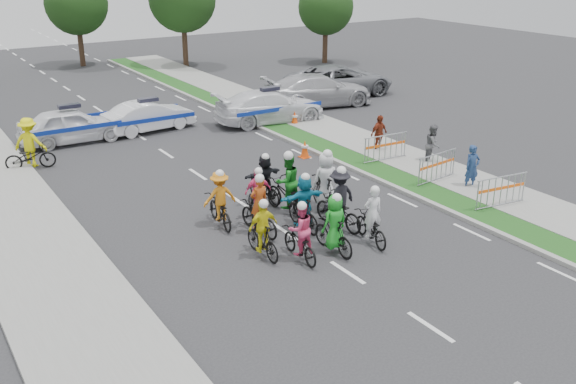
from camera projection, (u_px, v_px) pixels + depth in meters
ground at (347, 273)px, 16.54m from camera, size 90.00×90.00×0.00m
curb_right at (375, 179)px, 23.01m from camera, size 0.20×60.00×0.12m
grass_strip at (390, 175)px, 23.37m from camera, size 1.20×60.00×0.11m
sidewalk_right at (426, 166)px, 24.27m from camera, size 2.40×60.00×0.13m
sidewalk_left at (41, 258)px, 17.16m from camera, size 3.00×60.00×0.13m
rider_0 at (371, 224)px, 18.01m from camera, size 0.92×1.80×1.75m
rider_1 at (334, 229)px, 17.38m from camera, size 0.75×1.69×1.77m
rider_2 at (300, 238)px, 17.01m from camera, size 0.75×1.71×1.70m
rider_3 at (263, 234)px, 17.16m from camera, size 0.85×1.62×1.70m
rider_4 at (339, 204)px, 18.91m from camera, size 1.14×1.98×1.96m
rider_5 at (304, 206)px, 18.79m from camera, size 1.45×1.73×1.79m
rider_6 at (259, 213)px, 18.60m from camera, size 0.74×1.86×1.86m
rider_7 at (325, 187)px, 20.13m from camera, size 0.95×2.02×2.05m
rider_8 at (287, 190)px, 20.02m from camera, size 0.90×2.05×2.04m
rider_9 at (258, 198)px, 19.63m from camera, size 0.88×1.63×1.67m
rider_10 at (220, 204)px, 19.08m from camera, size 1.06×1.82×1.79m
rider_11 at (265, 182)px, 20.75m from camera, size 1.40×1.67×1.72m
police_car_0 at (71, 125)px, 27.19m from camera, size 4.46×1.95×1.50m
police_car_1 at (149, 116)px, 28.92m from camera, size 4.23×1.87×1.35m
police_car_2 at (270, 107)px, 30.26m from camera, size 5.52×2.84×1.53m
civilian_sedan at (318, 90)px, 33.30m from camera, size 6.09×3.28×1.68m
civilian_suv at (339, 80)px, 35.64m from camera, size 6.37×3.25×1.72m
spectator_0 at (472, 167)px, 21.93m from camera, size 0.63×0.47×1.57m
spectator_1 at (433, 144)px, 24.54m from camera, size 0.93×0.88×1.53m
spectator_2 at (379, 134)px, 25.90m from camera, size 0.94×0.49×1.53m
marshal_hiviz at (30, 142)px, 24.14m from camera, size 1.40×1.30×1.90m
barrier_0 at (501, 193)px, 20.32m from camera, size 2.05×0.75×1.12m
barrier_1 at (437, 168)px, 22.52m from camera, size 2.04×0.72×1.12m
barrier_2 at (385, 149)px, 24.68m from camera, size 2.03×0.63×1.12m
cone_0 at (305, 149)px, 25.39m from camera, size 0.40×0.40×0.70m
cone_1 at (295, 118)px, 29.85m from camera, size 0.40×0.40×0.70m
parked_bike at (30, 157)px, 24.02m from camera, size 1.90×1.02×0.95m
tree_2 at (326, 7)px, 44.63m from camera, size 3.85×3.85×5.77m
tree_4 at (76, 4)px, 43.23m from camera, size 4.20×4.20×6.30m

